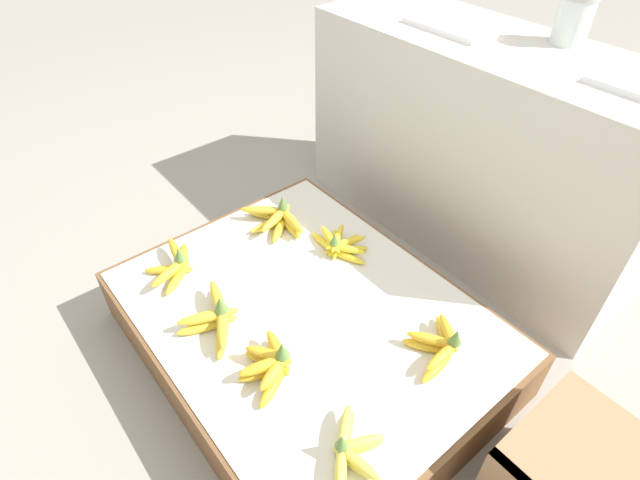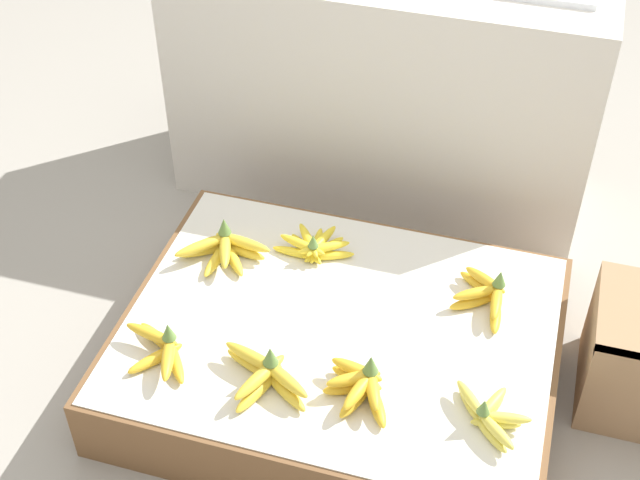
# 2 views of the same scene
# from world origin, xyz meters

# --- Properties ---
(ground_plane) EXTENTS (10.00, 10.00, 0.00)m
(ground_plane) POSITION_xyz_m (0.00, 0.00, 0.00)
(ground_plane) COLOR gray
(display_platform) EXTENTS (1.08, 0.84, 0.19)m
(display_platform) POSITION_xyz_m (0.00, 0.00, 0.10)
(display_platform) COLOR brown
(display_platform) RESTS_ON ground_plane
(back_vendor_table) EXTENTS (1.27, 0.45, 0.75)m
(back_vendor_table) POSITION_xyz_m (-0.09, 0.84, 0.37)
(back_vendor_table) COLOR beige
(back_vendor_table) RESTS_ON ground_plane
(banana_bunch_front_left) EXTENTS (0.20, 0.19, 0.10)m
(banana_bunch_front_left) POSITION_xyz_m (-0.38, -0.22, 0.22)
(banana_bunch_front_left) COLOR gold
(banana_bunch_front_left) RESTS_ON display_platform
(banana_bunch_front_midleft) EXTENTS (0.25, 0.19, 0.11)m
(banana_bunch_front_midleft) POSITION_xyz_m (-0.12, -0.23, 0.23)
(banana_bunch_front_midleft) COLOR gold
(banana_bunch_front_midleft) RESTS_ON display_platform
(banana_bunch_front_midright) EXTENTS (0.18, 0.16, 0.11)m
(banana_bunch_front_midright) POSITION_xyz_m (0.10, -0.19, 0.23)
(banana_bunch_front_midright) COLOR gold
(banana_bunch_front_midright) RESTS_ON display_platform
(banana_bunch_front_right) EXTENTS (0.19, 0.18, 0.09)m
(banana_bunch_front_right) POSITION_xyz_m (0.40, -0.19, 0.22)
(banana_bunch_front_right) COLOR #DBCC4C
(banana_bunch_front_right) RESTS_ON display_platform
(banana_bunch_middle_left) EXTENTS (0.26, 0.18, 0.11)m
(banana_bunch_middle_left) POSITION_xyz_m (-0.37, 0.16, 0.22)
(banana_bunch_middle_left) COLOR gold
(banana_bunch_middle_left) RESTS_ON display_platform
(banana_bunch_middle_midleft) EXTENTS (0.22, 0.15, 0.09)m
(banana_bunch_middle_midleft) POSITION_xyz_m (-0.14, 0.24, 0.22)
(banana_bunch_middle_midleft) COLOR yellow
(banana_bunch_middle_midleft) RESTS_ON display_platform
(banana_bunch_middle_right) EXTENTS (0.14, 0.21, 0.10)m
(banana_bunch_middle_right) POSITION_xyz_m (0.33, 0.18, 0.22)
(banana_bunch_middle_right) COLOR gold
(banana_bunch_middle_right) RESTS_ON display_platform
(glass_jar) EXTENTS (0.11, 0.11, 0.14)m
(glass_jar) POSITION_xyz_m (0.04, 0.98, 0.82)
(glass_jar) COLOR silver
(glass_jar) RESTS_ON back_vendor_table
(foam_tray_white) EXTENTS (0.29, 0.15, 0.02)m
(foam_tray_white) POSITION_xyz_m (-0.27, 0.81, 0.76)
(foam_tray_white) COLOR white
(foam_tray_white) RESTS_ON back_vendor_table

